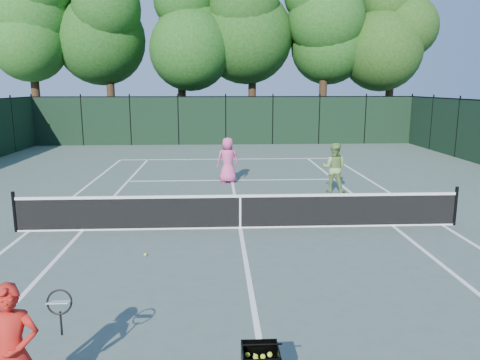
{
  "coord_description": "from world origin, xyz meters",
  "views": [
    {
      "loc": [
        -0.61,
        -11.86,
        3.7
      ],
      "look_at": [
        0.05,
        1.0,
        1.1
      ],
      "focal_mm": 35.0,
      "sensor_mm": 36.0,
      "label": 1
    }
  ],
  "objects_px": {
    "coach": "(13,354)",
    "player_pink": "(228,160)",
    "ball_hopper": "(260,360)",
    "loose_ball_midcourt": "(145,255)",
    "player_green": "(334,168)"
  },
  "relations": [
    {
      "from": "coach",
      "to": "player_pink",
      "type": "xyz_separation_m",
      "value": [
        2.69,
        13.09,
        0.07
      ]
    },
    {
      "from": "player_pink",
      "to": "ball_hopper",
      "type": "height_order",
      "value": "player_pink"
    },
    {
      "from": "coach",
      "to": "loose_ball_midcourt",
      "type": "relative_size",
      "value": 23.78
    },
    {
      "from": "loose_ball_midcourt",
      "to": "player_green",
      "type": "bearing_deg",
      "value": 46.54
    },
    {
      "from": "player_pink",
      "to": "ball_hopper",
      "type": "xyz_separation_m",
      "value": [
        0.04,
        -13.12,
        -0.21
      ]
    },
    {
      "from": "player_pink",
      "to": "player_green",
      "type": "relative_size",
      "value": 1.0
    },
    {
      "from": "player_pink",
      "to": "player_green",
      "type": "bearing_deg",
      "value": 148.79
    },
    {
      "from": "player_green",
      "to": "player_pink",
      "type": "bearing_deg",
      "value": -5.96
    },
    {
      "from": "coach",
      "to": "player_pink",
      "type": "distance_m",
      "value": 13.36
    },
    {
      "from": "ball_hopper",
      "to": "loose_ball_midcourt",
      "type": "xyz_separation_m",
      "value": [
        -2.07,
        5.16,
        -0.64
      ]
    },
    {
      "from": "player_green",
      "to": "ball_hopper",
      "type": "height_order",
      "value": "player_green"
    },
    {
      "from": "coach",
      "to": "player_pink",
      "type": "bearing_deg",
      "value": 71.79
    },
    {
      "from": "player_pink",
      "to": "ball_hopper",
      "type": "relative_size",
      "value": 2.18
    },
    {
      "from": "player_pink",
      "to": "loose_ball_midcourt",
      "type": "relative_size",
      "value": 25.92
    },
    {
      "from": "coach",
      "to": "player_green",
      "type": "distance_m",
      "value": 12.83
    }
  ]
}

